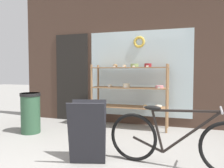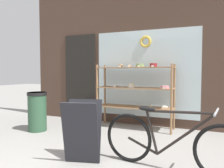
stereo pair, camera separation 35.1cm
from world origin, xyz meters
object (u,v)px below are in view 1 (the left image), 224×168
display_case (131,87)px  sandwich_board (88,132)px  trash_bin (31,111)px  bicycle (176,140)px

display_case → sandwich_board: bearing=-94.1°
trash_bin → bicycle: bearing=-16.2°
bicycle → trash_bin: 2.85m
sandwich_board → bicycle: bearing=-4.5°
display_case → sandwich_board: 2.02m
bicycle → display_case: bearing=125.4°
sandwich_board → trash_bin: size_ratio=1.03×
display_case → bicycle: size_ratio=0.92×
display_case → trash_bin: bearing=-151.2°
display_case → bicycle: 2.08m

